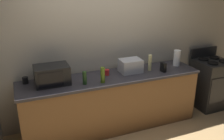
{
  "coord_description": "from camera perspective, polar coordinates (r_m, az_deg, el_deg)",
  "views": [
    {
      "loc": [
        -1.3,
        -2.85,
        2.31
      ],
      "look_at": [
        0.0,
        0.4,
        1.0
      ],
      "focal_mm": 39.33,
      "sensor_mm": 36.0,
      "label": 1
    }
  ],
  "objects": [
    {
      "name": "back_wall",
      "position": [
        4.0,
        -2.2,
        6.61
      ],
      "size": [
        6.4,
        0.1,
        2.7
      ],
      "primitive_type": "cube",
      "color": "#B2A893",
      "rests_on": "ground_plane"
    },
    {
      "name": "bottle_wine",
      "position": [
        3.48,
        -6.38,
        -1.85
      ],
      "size": [
        0.06,
        0.06,
        0.19
      ],
      "primitive_type": "cylinder",
      "color": "#1E3F19",
      "rests_on": "counter_run"
    },
    {
      "name": "microwave",
      "position": [
        3.56,
        -13.8,
        -1.1
      ],
      "size": [
        0.48,
        0.35,
        0.27
      ],
      "color": "black",
      "rests_on": "counter_run"
    },
    {
      "name": "mug_red",
      "position": [
        3.81,
        -1.27,
        -0.55
      ],
      "size": [
        0.08,
        0.08,
        0.09
      ],
      "primitive_type": "cylinder",
      "color": "red",
      "rests_on": "counter_run"
    },
    {
      "name": "mug_black",
      "position": [
        3.71,
        -19.51,
        -2.27
      ],
      "size": [
        0.08,
        0.08,
        0.09
      ],
      "primitive_type": "cylinder",
      "color": "black",
      "rests_on": "counter_run"
    },
    {
      "name": "bottle_olive_oil",
      "position": [
        3.5,
        -2.18,
        -1.16
      ],
      "size": [
        0.06,
        0.06,
        0.23
      ],
      "primitive_type": "cylinder",
      "color": "#4C6B19",
      "rests_on": "counter_run"
    },
    {
      "name": "ground_plane",
      "position": [
        3.89,
        2.28,
        -15.9
      ],
      "size": [
        8.0,
        8.0,
        0.0
      ],
      "primitive_type": "plane",
      "color": "tan"
    },
    {
      "name": "cordless_phone",
      "position": [
        4.02,
        11.82,
        0.64
      ],
      "size": [
        0.05,
        0.11,
        0.15
      ],
      "primitive_type": "cube",
      "rotation": [
        0.0,
        0.0,
        0.01
      ],
      "color": "black",
      "rests_on": "counter_run"
    },
    {
      "name": "counter_run",
      "position": [
        3.97,
        0.0,
        -7.44
      ],
      "size": [
        2.84,
        0.64,
        0.9
      ],
      "color": "brown",
      "rests_on": "ground_plane"
    },
    {
      "name": "stove_range",
      "position": [
        4.99,
        21.87,
        -2.81
      ],
      "size": [
        0.6,
        0.61,
        1.08
      ],
      "color": "black",
      "rests_on": "ground_plane"
    },
    {
      "name": "paper_towel_roll",
      "position": [
        4.35,
        14.84,
        2.73
      ],
      "size": [
        0.12,
        0.12,
        0.27
      ],
      "primitive_type": "cylinder",
      "color": "white",
      "rests_on": "counter_run"
    },
    {
      "name": "bottle_vinegar",
      "position": [
        4.02,
        8.79,
        1.68
      ],
      "size": [
        0.06,
        0.06,
        0.26
      ],
      "primitive_type": "cylinder",
      "color": "beige",
      "rests_on": "counter_run"
    },
    {
      "name": "toaster_oven",
      "position": [
        3.92,
        4.32,
        1.0
      ],
      "size": [
        0.34,
        0.26,
        0.21
      ],
      "primitive_type": "cube",
      "color": "#B7BABF",
      "rests_on": "counter_run"
    }
  ]
}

